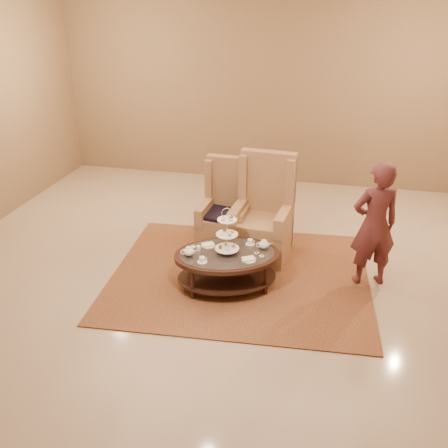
% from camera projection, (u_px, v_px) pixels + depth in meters
% --- Properties ---
extents(ground, '(8.00, 8.00, 0.00)m').
position_uv_depth(ground, '(226.00, 287.00, 6.22)').
color(ground, tan).
rests_on(ground, ground).
extents(ceiling, '(8.00, 8.00, 0.02)m').
position_uv_depth(ceiling, '(226.00, 287.00, 6.22)').
color(ceiling, silver).
rests_on(ceiling, ground).
extents(wall_back, '(8.00, 0.04, 3.50)m').
position_uv_depth(wall_back, '(274.00, 88.00, 9.01)').
color(wall_back, '#8A6A4B').
rests_on(wall_back, ground).
extents(rug, '(3.43, 2.92, 0.02)m').
position_uv_depth(rug, '(240.00, 275.00, 6.46)').
color(rug, brown).
rests_on(rug, ground).
extents(tea_table, '(1.50, 1.26, 1.07)m').
position_uv_depth(tea_table, '(227.00, 259.00, 6.06)').
color(tea_table, black).
rests_on(tea_table, ground).
extents(armchair_left, '(0.72, 0.74, 1.26)m').
position_uv_depth(armchair_left, '(226.00, 217.00, 7.11)').
color(armchair_left, '#A5744D').
rests_on(armchair_left, ground).
extents(armchair_right, '(0.83, 0.85, 1.41)m').
position_uv_depth(armchair_right, '(263.00, 221.00, 6.86)').
color(armchair_right, '#A5744D').
rests_on(armchair_right, ground).
extents(person, '(0.68, 0.56, 1.59)m').
position_uv_depth(person, '(374.00, 225.00, 5.99)').
color(person, '#552426').
rests_on(person, ground).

